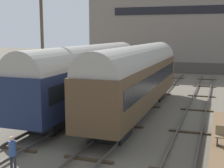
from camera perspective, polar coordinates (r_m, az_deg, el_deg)
The scene contains 9 objects.
ground_plane at distance 18.33m, azimuth -0.51°, elevation -10.35°, with size 200.00×200.00×0.00m, color #60594C.
track_left at distance 20.06m, azimuth -12.23°, elevation -8.39°, with size 2.60×60.00×0.26m.
track_middle at distance 18.28m, azimuth -0.51°, elevation -9.92°, with size 2.60×60.00×0.26m.
track_right at distance 17.40m, azimuth 13.15°, elevation -11.19°, with size 2.60×60.00×0.26m.
train_car_brown at distance 23.66m, azimuth 4.75°, elevation 1.64°, with size 2.90×18.14×5.29m.
train_car_navy at distance 25.41m, azimuth -4.43°, elevation 2.06°, with size 3.01×18.93×5.23m.
person_worker at distance 14.73m, azimuth -17.73°, elevation -11.57°, with size 0.32×0.32×1.69m.
utility_pole at distance 24.52m, azimuth -12.60°, elevation 6.63°, with size 1.80×0.24×9.92m.
warehouse_building at distance 56.20m, azimuth 13.41°, elevation 11.65°, with size 30.44×13.71×17.52m.
Camera 1 is at (5.82, -16.26, 6.14)m, focal length 50.00 mm.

